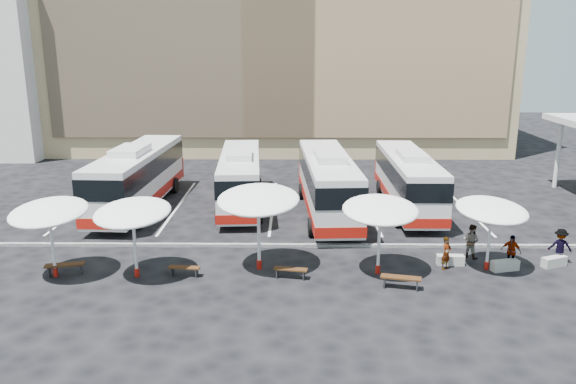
{
  "coord_description": "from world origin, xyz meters",
  "views": [
    {
      "loc": [
        1.28,
        -26.15,
        9.8
      ],
      "look_at": [
        1.0,
        3.0,
        2.2
      ],
      "focal_mm": 35.0,
      "sensor_mm": 36.0,
      "label": 1
    }
  ],
  "objects_px": {
    "bus_2": "(327,182)",
    "conc_bench_1": "(505,265)",
    "sunshade_3": "(380,210)",
    "passenger_2": "(511,251)",
    "bus_1": "(240,177)",
    "passenger_3": "(560,246)",
    "passenger_0": "(446,253)",
    "sunshade_1": "(133,213)",
    "sunshade_0": "(49,212)",
    "wood_bench_2": "(291,271)",
    "wood_bench_0": "(65,266)",
    "conc_bench_0": "(450,260)",
    "conc_bench_2": "(554,262)",
    "passenger_1": "(472,241)",
    "wood_bench_3": "(401,279)",
    "sunshade_2": "(258,200)",
    "wood_bench_1": "(184,269)",
    "sunshade_4": "(492,210)",
    "bus_0": "(138,175)",
    "bus_3": "(408,178)"
  },
  "relations": [
    {
      "from": "wood_bench_3",
      "to": "passenger_1",
      "type": "xyz_separation_m",
      "value": [
        3.99,
        3.54,
        0.44
      ]
    },
    {
      "from": "conc_bench_0",
      "to": "bus_2",
      "type": "bearing_deg",
      "value": 122.95
    },
    {
      "from": "passenger_2",
      "to": "passenger_3",
      "type": "relative_size",
      "value": 0.92
    },
    {
      "from": "wood_bench_1",
      "to": "conc_bench_0",
      "type": "bearing_deg",
      "value": 6.76
    },
    {
      "from": "passenger_1",
      "to": "conc_bench_1",
      "type": "bearing_deg",
      "value": 169.46
    },
    {
      "from": "conc_bench_0",
      "to": "wood_bench_2",
      "type": "bearing_deg",
      "value": -167.57
    },
    {
      "from": "bus_1",
      "to": "sunshade_3",
      "type": "height_order",
      "value": "bus_1"
    },
    {
      "from": "wood_bench_1",
      "to": "conc_bench_1",
      "type": "bearing_deg",
      "value": 3.07
    },
    {
      "from": "sunshade_0",
      "to": "passenger_2",
      "type": "relative_size",
      "value": 2.53
    },
    {
      "from": "passenger_0",
      "to": "passenger_2",
      "type": "xyz_separation_m",
      "value": [
        3.0,
        0.27,
        0.0
      ]
    },
    {
      "from": "bus_0",
      "to": "wood_bench_0",
      "type": "height_order",
      "value": "bus_0"
    },
    {
      "from": "bus_1",
      "to": "sunshade_0",
      "type": "height_order",
      "value": "bus_1"
    },
    {
      "from": "sunshade_0",
      "to": "wood_bench_2",
      "type": "xyz_separation_m",
      "value": [
        10.32,
        -0.11,
        -2.58
      ]
    },
    {
      "from": "sunshade_2",
      "to": "wood_bench_3",
      "type": "height_order",
      "value": "sunshade_2"
    },
    {
      "from": "sunshade_0",
      "to": "conc_bench_2",
      "type": "relative_size",
      "value": 3.21
    },
    {
      "from": "passenger_3",
      "to": "sunshade_3",
      "type": "bearing_deg",
      "value": 21.76
    },
    {
      "from": "conc_bench_0",
      "to": "sunshade_4",
      "type": "bearing_deg",
      "value": -20.03
    },
    {
      "from": "sunshade_2",
      "to": "passenger_3",
      "type": "relative_size",
      "value": 2.45
    },
    {
      "from": "bus_2",
      "to": "passenger_1",
      "type": "xyz_separation_m",
      "value": [
        6.44,
        -7.16,
        -1.17
      ]
    },
    {
      "from": "bus_2",
      "to": "sunshade_3",
      "type": "relative_size",
      "value": 3.61
    },
    {
      "from": "sunshade_0",
      "to": "sunshade_2",
      "type": "distance_m",
      "value": 8.95
    },
    {
      "from": "sunshade_2",
      "to": "passenger_0",
      "type": "height_order",
      "value": "sunshade_2"
    },
    {
      "from": "conc_bench_0",
      "to": "conc_bench_2",
      "type": "relative_size",
      "value": 1.01
    },
    {
      "from": "bus_3",
      "to": "passenger_3",
      "type": "bearing_deg",
      "value": -59.75
    },
    {
      "from": "bus_0",
      "to": "conc_bench_2",
      "type": "height_order",
      "value": "bus_0"
    },
    {
      "from": "bus_3",
      "to": "wood_bench_2",
      "type": "relative_size",
      "value": 7.67
    },
    {
      "from": "sunshade_0",
      "to": "passenger_1",
      "type": "bearing_deg",
      "value": 7.31
    },
    {
      "from": "conc_bench_2",
      "to": "conc_bench_1",
      "type": "bearing_deg",
      "value": -168.2
    },
    {
      "from": "sunshade_3",
      "to": "passenger_2",
      "type": "height_order",
      "value": "sunshade_3"
    },
    {
      "from": "bus_1",
      "to": "passenger_3",
      "type": "bearing_deg",
      "value": -35.55
    },
    {
      "from": "bus_1",
      "to": "conc_bench_0",
      "type": "distance_m",
      "value": 14.63
    },
    {
      "from": "bus_3",
      "to": "sunshade_2",
      "type": "relative_size",
      "value": 2.84
    },
    {
      "from": "sunshade_3",
      "to": "wood_bench_3",
      "type": "bearing_deg",
      "value": -65.49
    },
    {
      "from": "wood_bench_0",
      "to": "passenger_2",
      "type": "xyz_separation_m",
      "value": [
        19.97,
        1.08,
        0.38
      ]
    },
    {
      "from": "passenger_1",
      "to": "passenger_3",
      "type": "height_order",
      "value": "passenger_3"
    },
    {
      "from": "bus_3",
      "to": "conc_bench_1",
      "type": "xyz_separation_m",
      "value": [
        2.46,
        -10.08,
        -1.65
      ]
    },
    {
      "from": "wood_bench_2",
      "to": "bus_0",
      "type": "bearing_deg",
      "value": 130.74
    },
    {
      "from": "bus_2",
      "to": "conc_bench_1",
      "type": "distance_m",
      "value": 11.65
    },
    {
      "from": "bus_3",
      "to": "passenger_2",
      "type": "xyz_separation_m",
      "value": [
        2.83,
        -9.69,
        -1.12
      ]
    },
    {
      "from": "conc_bench_1",
      "to": "passenger_1",
      "type": "bearing_deg",
      "value": 124.13
    },
    {
      "from": "passenger_0",
      "to": "sunshade_3",
      "type": "bearing_deg",
      "value": 146.53
    },
    {
      "from": "wood_bench_1",
      "to": "passenger_0",
      "type": "bearing_deg",
      "value": 4.36
    },
    {
      "from": "sunshade_0",
      "to": "wood_bench_0",
      "type": "xyz_separation_m",
      "value": [
        0.36,
        0.16,
        -2.53
      ]
    },
    {
      "from": "bus_2",
      "to": "sunshade_1",
      "type": "height_order",
      "value": "bus_2"
    },
    {
      "from": "conc_bench_2",
      "to": "conc_bench_0",
      "type": "bearing_deg",
      "value": 178.18
    },
    {
      "from": "sunshade_2",
      "to": "sunshade_4",
      "type": "relative_size",
      "value": 1.03
    },
    {
      "from": "passenger_3",
      "to": "sunshade_0",
      "type": "bearing_deg",
      "value": 17.63
    },
    {
      "from": "bus_2",
      "to": "sunshade_1",
      "type": "distance_m",
      "value": 13.1
    },
    {
      "from": "passenger_1",
      "to": "passenger_3",
      "type": "relative_size",
      "value": 0.99
    },
    {
      "from": "wood_bench_0",
      "to": "conc_bench_1",
      "type": "distance_m",
      "value": 19.62
    }
  ]
}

